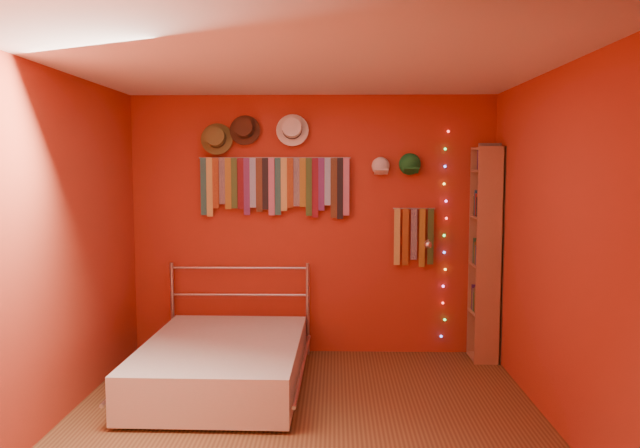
# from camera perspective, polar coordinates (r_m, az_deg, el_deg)

# --- Properties ---
(ground) EXTENTS (3.50, 3.50, 0.00)m
(ground) POSITION_cam_1_polar(r_m,az_deg,el_deg) (4.64, -1.45, -17.80)
(ground) COLOR brown
(ground) RESTS_ON ground
(back_wall) EXTENTS (3.50, 0.02, 2.50)m
(back_wall) POSITION_cam_1_polar(r_m,az_deg,el_deg) (6.04, -0.66, -0.13)
(back_wall) COLOR maroon
(back_wall) RESTS_ON ground
(right_wall) EXTENTS (0.02, 3.50, 2.50)m
(right_wall) POSITION_cam_1_polar(r_m,az_deg,el_deg) (4.57, 21.03, -2.23)
(right_wall) COLOR maroon
(right_wall) RESTS_ON ground
(left_wall) EXTENTS (0.02, 3.50, 2.50)m
(left_wall) POSITION_cam_1_polar(r_m,az_deg,el_deg) (4.73, -23.19, -2.06)
(left_wall) COLOR maroon
(left_wall) RESTS_ON ground
(ceiling) EXTENTS (3.50, 3.50, 0.02)m
(ceiling) POSITION_cam_1_polar(r_m,az_deg,el_deg) (4.32, -1.53, 14.34)
(ceiling) COLOR white
(ceiling) RESTS_ON back_wall
(tie_rack) EXTENTS (1.45, 0.03, 0.59)m
(tie_rack) POSITION_cam_1_polar(r_m,az_deg,el_deg) (5.98, -4.10, 3.69)
(tie_rack) COLOR #B2B1B6
(tie_rack) RESTS_ON back_wall
(small_tie_rack) EXTENTS (0.40, 0.03, 0.57)m
(small_tie_rack) POSITION_cam_1_polar(r_m,az_deg,el_deg) (6.03, 8.57, -1.00)
(small_tie_rack) COLOR #B2B1B6
(small_tie_rack) RESTS_ON back_wall
(fedora_olive) EXTENTS (0.31, 0.17, 0.30)m
(fedora_olive) POSITION_cam_1_polar(r_m,az_deg,el_deg) (6.03, -9.48, 7.77)
(fedora_olive) COLOR brown
(fedora_olive) RESTS_ON back_wall
(fedora_brown) EXTENTS (0.29, 0.16, 0.29)m
(fedora_brown) POSITION_cam_1_polar(r_m,az_deg,el_deg) (5.99, -6.93, 8.61)
(fedora_brown) COLOR #412517
(fedora_brown) RESTS_ON back_wall
(fedora_white) EXTENTS (0.31, 0.17, 0.31)m
(fedora_white) POSITION_cam_1_polar(r_m,az_deg,el_deg) (5.94, -2.56, 8.67)
(fedora_white) COLOR white
(fedora_white) RESTS_ON back_wall
(cap_white) EXTENTS (0.18, 0.22, 0.18)m
(cap_white) POSITION_cam_1_polar(r_m,az_deg,el_deg) (5.98, 5.56, 5.28)
(cap_white) COLOR white
(cap_white) RESTS_ON back_wall
(cap_green) EXTENTS (0.19, 0.24, 0.19)m
(cap_green) POSITION_cam_1_polar(r_m,az_deg,el_deg) (6.00, 8.21, 5.42)
(cap_green) COLOR #19712A
(cap_green) RESTS_ON back_wall
(fairy_lights) EXTENTS (0.06, 0.02, 2.01)m
(fairy_lights) POSITION_cam_1_polar(r_m,az_deg,el_deg) (6.10, 11.33, -1.03)
(fairy_lights) COLOR #FF3333
(fairy_lights) RESTS_ON back_wall
(reading_lamp) EXTENTS (0.07, 0.31, 0.09)m
(reading_lamp) POSITION_cam_1_polar(r_m,az_deg,el_deg) (5.88, 9.81, -1.84)
(reading_lamp) COLOR #B2B1B6
(reading_lamp) RESTS_ON back_wall
(bookshelf) EXTENTS (0.25, 0.34, 2.00)m
(bookshelf) POSITION_cam_1_polar(r_m,az_deg,el_deg) (6.02, 15.24, -2.55)
(bookshelf) COLOR #A26949
(bookshelf) RESTS_ON ground
(bed) EXTENTS (1.38, 1.86, 0.89)m
(bed) POSITION_cam_1_polar(r_m,az_deg,el_deg) (5.31, -8.87, -12.43)
(bed) COLOR #B2B1B6
(bed) RESTS_ON ground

